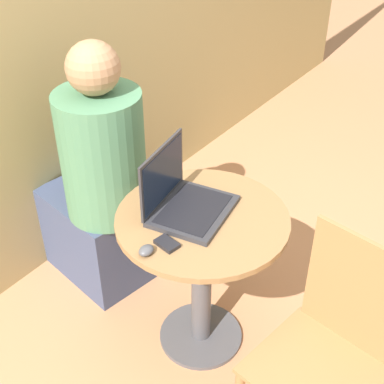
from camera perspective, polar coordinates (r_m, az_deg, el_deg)
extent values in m
plane|color=tan|center=(2.61, 0.94, -15.12)|extent=(12.00, 12.00, 0.00)
cube|color=tan|center=(2.49, -19.07, 16.92)|extent=(7.00, 0.05, 2.60)
cylinder|color=#4C4C51|center=(2.60, 0.94, -14.98)|extent=(0.38, 0.38, 0.02)
cylinder|color=#4C4C51|center=(2.35, 1.02, -9.60)|extent=(0.09, 0.09, 0.67)
cylinder|color=olive|center=(2.11, 1.12, -2.93)|extent=(0.69, 0.69, 0.02)
cube|color=#2D2D33|center=(2.12, 0.11, -2.06)|extent=(0.37, 0.32, 0.02)
cube|color=black|center=(2.11, 0.12, -1.81)|extent=(0.32, 0.26, 0.00)
cube|color=#2D2D33|center=(2.09, -3.20, 1.86)|extent=(0.33, 0.07, 0.25)
cube|color=#141E33|center=(2.09, -3.06, 1.82)|extent=(0.30, 0.06, 0.22)
cube|color=black|center=(1.97, -2.69, -5.52)|extent=(0.07, 0.10, 0.02)
ellipsoid|color=#4C4C51|center=(1.94, -4.90, -6.23)|extent=(0.06, 0.05, 0.03)
cylinder|color=#9E7042|center=(2.31, 10.91, -16.40)|extent=(0.04, 0.04, 0.44)
cube|color=#9E7042|center=(1.99, 12.90, -18.00)|extent=(0.46, 0.46, 0.02)
cube|color=#9E7042|center=(1.93, 17.03, -10.17)|extent=(0.07, 0.37, 0.46)
cube|color=#3D4766|center=(2.82, -10.08, -4.41)|extent=(0.44, 0.59, 0.47)
cylinder|color=#4C7F5B|center=(2.42, -9.49, 3.86)|extent=(0.38, 0.38, 0.60)
sphere|color=#A87A56|center=(2.23, -10.52, 12.88)|extent=(0.23, 0.23, 0.23)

